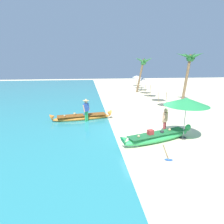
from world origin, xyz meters
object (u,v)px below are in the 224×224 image
Objects in this scene: boat_orange_midground at (82,117)px; person_tourist_customer at (165,121)px; boat_green_foreground at (158,137)px; palm_tree_leaning_seaward at (143,64)px; paddle at (167,154)px; patio_umbrella_large at (187,102)px; cooler_box at (133,142)px; person_vendor_hatted at (86,109)px; palm_tree_tall_inland at (190,61)px.

boat_orange_midground is 6.11m from person_tourist_customer.
person_tourist_customer is at bearing 47.58° from boat_green_foreground.
paddle is (-4.30, -18.94, -3.99)m from palm_tree_leaning_seaward.
patio_umbrella_large is (0.93, -0.47, 1.16)m from person_tourist_customer.
cooler_box is (-1.40, -0.27, -0.10)m from boat_green_foreground.
cooler_box is (-5.57, -17.67, -3.85)m from palm_tree_leaning_seaward.
paddle is at bearing -42.68° from cooler_box.
cooler_box is at bearing -169.14° from boat_green_foreground.
boat_green_foreground is 8.81× the size of cooler_box.
palm_tree_leaning_seaward is at bearing 77.20° from paddle.
palm_tree_leaning_seaward is at bearing 57.34° from boat_orange_midground.
palm_tree_tall_inland is (10.76, 6.06, 3.32)m from person_vendor_hatted.
person_tourist_customer is 0.33× the size of palm_tree_leaning_seaward.
patio_umbrella_large is (5.73, -4.18, 1.86)m from boat_orange_midground.
boat_orange_midground is 13.06m from palm_tree_tall_inland.
cooler_box is (-2.98, -0.51, -1.94)m from patio_umbrella_large.
boat_orange_midground is 9.10× the size of cooler_box.
boat_orange_midground is at bearing 143.86° from patio_umbrella_large.
paddle is (1.27, -1.26, -0.14)m from cooler_box.
cooler_box is at bearing -129.17° from palm_tree_tall_inland.
boat_green_foreground is 2.54× the size of person_vendor_hatted.
palm_tree_tall_inland is at bearing 52.87° from cooler_box.
palm_tree_leaning_seaward is at bearing 81.42° from patio_umbrella_large.
paddle is (-0.78, -2.24, -0.92)m from person_tourist_customer.
boat_orange_midground is at bearing 123.84° from person_vendor_hatted.
palm_tree_leaning_seaward is (4.17, 17.41, 3.74)m from boat_green_foreground.
palm_tree_tall_inland is 3.27× the size of paddle.
patio_umbrella_large is 11.34m from palm_tree_tall_inland.
patio_umbrella_large is at bearing 11.70° from cooler_box.
boat_orange_midground reaches higher than paddle.
person_tourist_customer is at bearing -37.70° from boat_orange_midground.
palm_tree_leaning_seaward reaches higher than boat_orange_midground.
boat_orange_midground is 7.19m from paddle.
patio_umbrella_large is 0.48× the size of palm_tree_leaning_seaward.
person_vendor_hatted reaches higher than boat_green_foreground.
boat_green_foreground is 1.43m from cooler_box.
palm_tree_tall_inland is at bearing 26.60° from boat_orange_midground.
palm_tree_tall_inland is 7.93m from palm_tree_leaning_seaward.
boat_green_foreground reaches higher than cooler_box.
palm_tree_leaning_seaward is (8.32, 12.98, 3.77)m from boat_orange_midground.
palm_tree_tall_inland is (11.10, 5.56, 4.07)m from boat_orange_midground.
person_tourist_customer is (4.80, -3.71, 0.70)m from boat_orange_midground.
boat_green_foreground is at bearing -103.48° from palm_tree_leaning_seaward.
boat_orange_midground is 7.34m from patio_umbrella_large.
patio_umbrella_large is at bearing -118.85° from palm_tree_tall_inland.
patio_umbrella_large is 4.76× the size of cooler_box.
person_tourist_customer is 2.40m from cooler_box.
boat_orange_midground is at bearing 133.18° from boat_green_foreground.
person_vendor_hatted is at bearing 145.70° from patio_umbrella_large.
patio_umbrella_large is at bearing -27.02° from person_tourist_customer.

